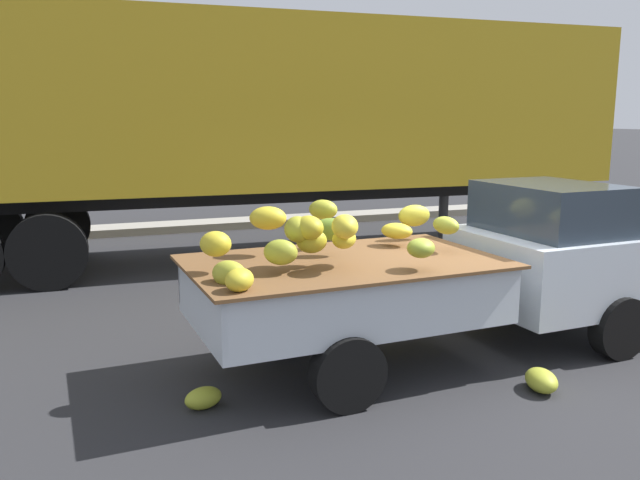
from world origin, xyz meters
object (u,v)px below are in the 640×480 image
fallen_banana_bunch_near_tailgate (203,398)px  fallen_banana_bunch_by_wheel (541,380)px  semi_trailer (270,108)px  pickup_truck (513,262)px

fallen_banana_bunch_near_tailgate → fallen_banana_bunch_by_wheel: size_ratio=0.83×
semi_trailer → fallen_banana_bunch_near_tailgate: size_ratio=37.38×
semi_trailer → fallen_banana_bunch_near_tailgate: semi_trailer is taller
semi_trailer → fallen_banana_bunch_near_tailgate: bearing=-109.8°
pickup_truck → fallen_banana_bunch_near_tailgate: (-3.37, -0.42, -0.80)m
fallen_banana_bunch_near_tailgate → semi_trailer: bearing=67.8°
fallen_banana_bunch_by_wheel → semi_trailer: bearing=95.1°
fallen_banana_bunch_near_tailgate → pickup_truck: bearing=7.0°
pickup_truck → fallen_banana_bunch_near_tailgate: bearing=-175.2°
pickup_truck → fallen_banana_bunch_by_wheel: pickup_truck is taller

